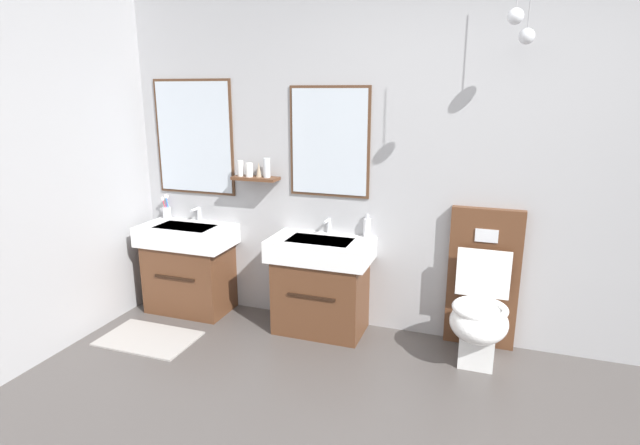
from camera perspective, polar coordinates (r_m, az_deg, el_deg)
The scene contains 9 objects.
wall_back at distance 3.62m, azimuth 16.46°, elevation 6.58°, with size 5.48×0.65×2.59m.
bath_mat at distance 4.00m, azimuth -18.75°, elevation -12.29°, with size 0.68×0.44×0.01m, color #9E9993.
vanity_sink_left at distance 4.29m, azimuth -14.46°, elevation -4.73°, with size 0.75×0.45×0.72m.
tap_on_left_sink at distance 4.30m, azimuth -13.64°, elevation 1.11°, with size 0.03×0.13×0.11m.
vanity_sink_right at distance 3.80m, azimuth 0.13°, elevation -6.79°, with size 0.75×0.45×0.72m.
tap_on_right_sink at distance 3.81m, azimuth 0.92°, elevation -0.19°, with size 0.03×0.13×0.11m.
toilet at distance 3.60m, azimuth 17.65°, elevation -8.79°, with size 0.48×0.62×1.00m.
toothbrush_cup at distance 4.46m, azimuth -16.89°, elevation 1.18°, with size 0.07×0.07×0.21m.
soap_dispenser at distance 3.73m, azimuth 5.34°, elevation -0.55°, with size 0.06×0.06×0.17m.
Camera 1 is at (0.15, -1.71, 1.77)m, focal length 28.37 mm.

